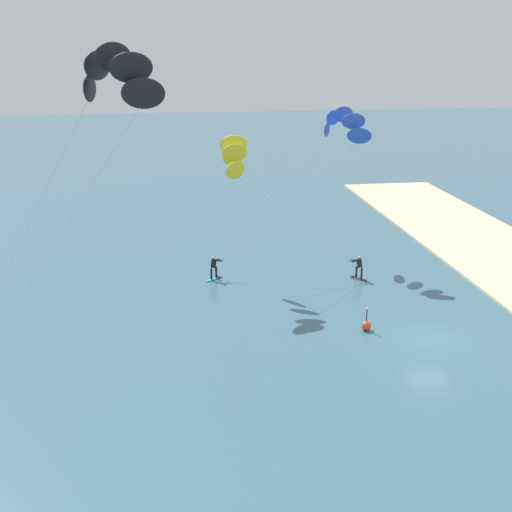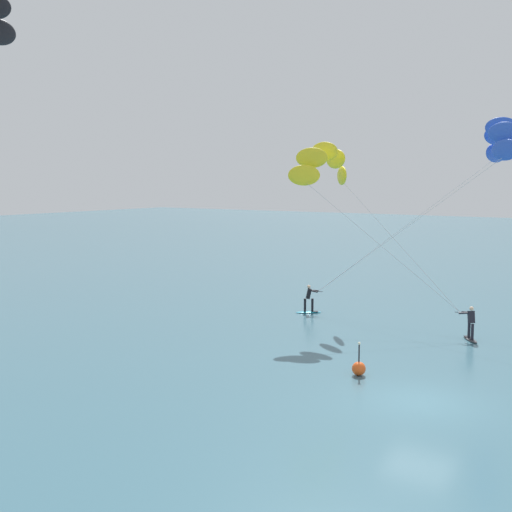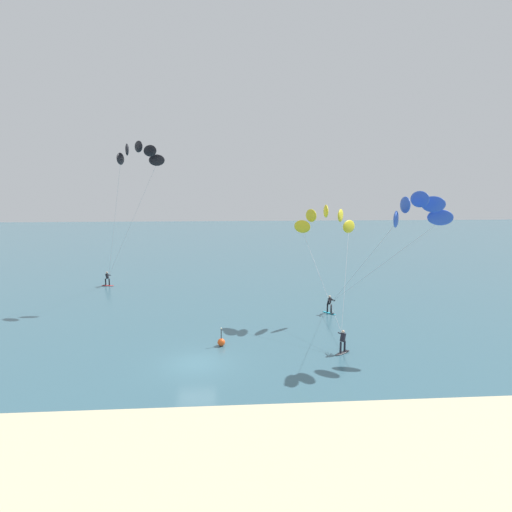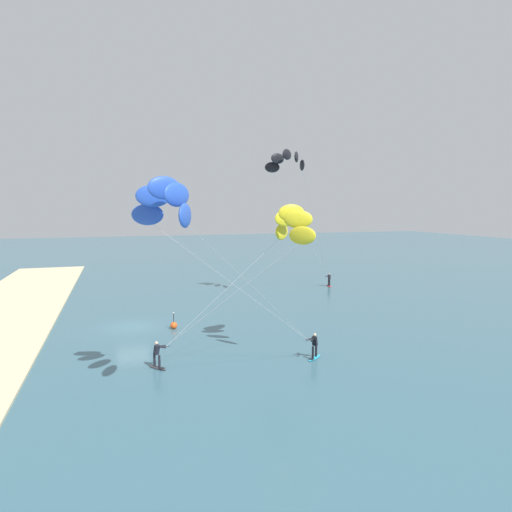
{
  "view_description": "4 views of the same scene",
  "coord_description": "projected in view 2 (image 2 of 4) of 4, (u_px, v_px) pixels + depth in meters",
  "views": [
    {
      "loc": [
        -32.87,
        14.66,
        15.95
      ],
      "look_at": [
        3.43,
        9.23,
        4.16
      ],
      "focal_mm": 48.15,
      "sensor_mm": 36.0,
      "label": 1
    },
    {
      "loc": [
        -22.02,
        -7.65,
        7.85
      ],
      "look_at": [
        3.12,
        9.15,
        4.32
      ],
      "focal_mm": 45.98,
      "sensor_mm": 36.0,
      "label": 2
    },
    {
      "loc": [
        1.88,
        -28.4,
        11.57
      ],
      "look_at": [
        4.77,
        11.41,
        5.32
      ],
      "focal_mm": 31.68,
      "sensor_mm": 36.0,
      "label": 3
    },
    {
      "loc": [
        36.07,
        -1.01,
        9.69
      ],
      "look_at": [
        1.76,
        10.12,
        5.7
      ],
      "focal_mm": 30.32,
      "sensor_mm": 36.0,
      "label": 4
    }
  ],
  "objects": [
    {
      "name": "kitesurfer_mid_water",
      "position": [
        492.0,
        147.0,
        35.43
      ],
      "size": [
        6.89,
        11.97,
        11.2
      ],
      "color": "#23ADD1",
      "rests_on": "ground"
    },
    {
      "name": "kitesurfer_nearshore",
      "position": [
        329.0,
        170.0,
        36.21
      ],
      "size": [
        5.45,
        10.07,
        9.94
      ],
      "color": "#333338",
      "rests_on": "ground"
    },
    {
      "name": "ground_plane",
      "position": [
        421.0,
        401.0,
        23.32
      ],
      "size": [
        240.0,
        240.0,
        0.0
      ],
      "primitive_type": "plane",
      "color": "#386070"
    },
    {
      "name": "marker_buoy",
      "position": [
        359.0,
        368.0,
        26.38
      ],
      "size": [
        0.56,
        0.56,
        1.38
      ],
      "color": "#EA5119",
      "rests_on": "ground"
    }
  ]
}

